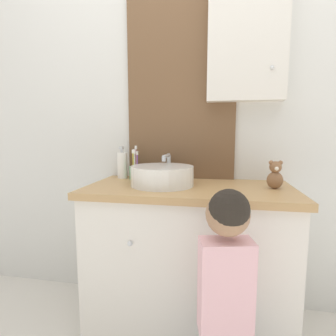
% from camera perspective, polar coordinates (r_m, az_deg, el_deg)
% --- Properties ---
extents(wall_back, '(3.20, 0.18, 2.50)m').
position_cam_1_polar(wall_back, '(1.65, 6.21, 14.35)').
color(wall_back, silver).
rests_on(wall_back, ground_plane).
extents(vanity_counter, '(1.07, 0.53, 0.80)m').
position_cam_1_polar(vanity_counter, '(1.51, 4.39, -18.91)').
color(vanity_counter, silver).
rests_on(vanity_counter, ground_plane).
extents(sink_basin, '(0.33, 0.39, 0.16)m').
position_cam_1_polar(sink_basin, '(1.39, -1.16, -1.56)').
color(sink_basin, white).
rests_on(sink_basin, vanity_counter).
extents(toothbrush_holder, '(0.06, 0.06, 0.20)m').
position_cam_1_polar(toothbrush_holder, '(1.60, -7.25, -0.57)').
color(toothbrush_holder, '#66B27F').
rests_on(toothbrush_holder, vanity_counter).
extents(soap_dispenser, '(0.06, 0.06, 0.20)m').
position_cam_1_polar(soap_dispenser, '(1.64, -9.91, 0.69)').
color(soap_dispenser, white).
rests_on(soap_dispenser, vanity_counter).
extents(child_figure, '(0.21, 0.44, 0.88)m').
position_cam_1_polar(child_figure, '(1.06, 12.49, -23.34)').
color(child_figure, slate).
rests_on(child_figure, ground_plane).
extents(teddy_bear, '(0.08, 0.07, 0.14)m').
position_cam_1_polar(teddy_bear, '(1.40, 22.29, -1.51)').
color(teddy_bear, brown).
rests_on(teddy_bear, vanity_counter).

